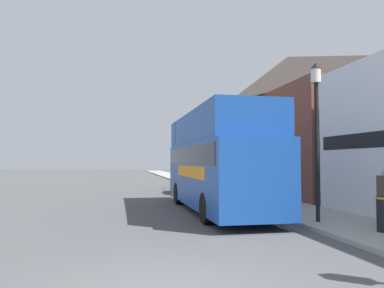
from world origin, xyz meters
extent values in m
plane|color=#4C4C4F|center=(0.00, 21.00, 0.00)|extent=(144.00, 144.00, 0.00)
cube|color=#999993|center=(6.40, 18.00, 0.07)|extent=(2.89, 108.00, 0.14)
cube|color=brown|center=(10.84, 18.27, 3.03)|extent=(6.00, 17.12, 6.07)
pyramid|color=#473D38|center=(10.84, 18.27, 7.70)|extent=(6.00, 17.12, 3.26)
cube|color=#19479E|center=(3.31, 9.31, 1.53)|extent=(2.49, 9.79, 2.50)
cube|color=orange|center=(3.31, 8.82, 1.66)|extent=(2.50, 5.39, 0.45)
cube|color=black|center=(3.31, 9.31, 2.29)|extent=(2.52, 9.00, 0.70)
cube|color=#19479E|center=(3.31, 9.31, 2.84)|extent=(2.49, 9.00, 0.10)
cube|color=#19479E|center=(2.11, 9.30, 3.45)|extent=(0.10, 9.00, 1.12)
cube|color=#19479E|center=(4.50, 9.31, 3.45)|extent=(0.10, 9.00, 1.12)
cube|color=#19479E|center=(3.32, 4.84, 3.45)|extent=(2.46, 0.08, 1.12)
cube|color=#19479E|center=(3.30, 13.12, 3.45)|extent=(2.46, 1.38, 1.12)
cylinder|color=black|center=(2.19, 12.33, 0.51)|extent=(0.28, 1.03, 1.03)
cylinder|color=black|center=(4.41, 12.34, 0.51)|extent=(0.28, 1.03, 1.03)
cylinder|color=black|center=(2.21, 6.47, 0.51)|extent=(0.28, 1.03, 1.03)
cylinder|color=black|center=(4.43, 6.48, 0.51)|extent=(0.28, 1.03, 1.03)
cube|color=maroon|center=(3.81, 17.86, 0.52)|extent=(1.85, 4.45, 0.70)
cube|color=black|center=(3.82, 17.73, 1.15)|extent=(1.60, 2.15, 0.56)
cylinder|color=black|center=(2.97, 19.22, 0.32)|extent=(0.21, 0.64, 0.63)
cylinder|color=black|center=(4.61, 19.25, 0.32)|extent=(0.21, 0.64, 0.63)
cylinder|color=black|center=(3.02, 16.48, 0.32)|extent=(0.21, 0.64, 0.63)
cylinder|color=black|center=(4.65, 16.51, 0.32)|extent=(0.21, 0.64, 0.63)
cylinder|color=#232328|center=(7.16, 4.33, 0.56)|extent=(0.13, 0.13, 0.83)
cylinder|color=black|center=(5.63, 5.42, 2.38)|extent=(0.13, 0.13, 4.47)
cylinder|color=silver|center=(5.63, 5.42, 4.84)|extent=(0.32, 0.32, 0.45)
cone|color=black|center=(5.63, 5.42, 5.17)|extent=(0.35, 0.35, 0.22)
cylinder|color=black|center=(5.54, 13.13, 2.07)|extent=(0.13, 0.13, 3.87)
cylinder|color=silver|center=(5.54, 13.13, 4.23)|extent=(0.32, 0.32, 0.45)
cone|color=black|center=(5.54, 13.13, 4.57)|extent=(0.35, 0.35, 0.22)
cylinder|color=black|center=(5.61, 20.85, 2.22)|extent=(0.13, 0.13, 4.15)
cylinder|color=silver|center=(5.61, 20.85, 4.52)|extent=(0.32, 0.32, 0.45)
cone|color=black|center=(5.61, 20.85, 4.85)|extent=(0.35, 0.35, 0.22)
camera|label=1|loc=(-0.66, -5.61, 2.07)|focal=35.00mm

